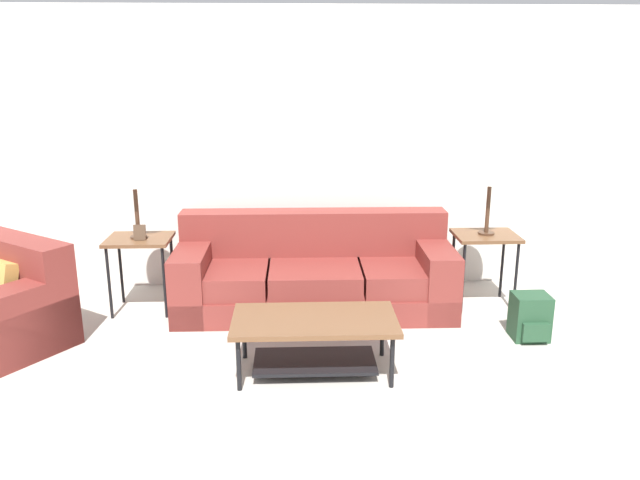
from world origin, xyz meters
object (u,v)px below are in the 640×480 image
(coffee_table, at_px, (315,332))
(table_lamp_right, at_px, (491,172))
(table_lamp_left, at_px, (134,175))
(couch, at_px, (314,276))
(side_table_right, at_px, (485,243))
(backpack, at_px, (530,317))
(side_table_left, at_px, (140,246))

(coffee_table, distance_m, table_lamp_right, 2.16)
(table_lamp_left, bearing_deg, table_lamp_right, 0.00)
(couch, xyz_separation_m, side_table_right, (1.50, 0.00, 0.28))
(table_lamp_right, relative_size, backpack, 1.86)
(side_table_right, bearing_deg, table_lamp_left, -180.00)
(coffee_table, relative_size, backpack, 3.13)
(side_table_right, height_order, backpack, side_table_right)
(table_lamp_right, bearing_deg, coffee_table, -141.73)
(side_table_right, height_order, table_lamp_right, table_lamp_right)
(side_table_left, xyz_separation_m, table_lamp_right, (3.00, -0.00, 0.62))
(couch, bearing_deg, table_lamp_left, 179.88)
(side_table_right, xyz_separation_m, backpack, (0.17, -0.72, -0.40))
(side_table_left, bearing_deg, couch, -0.12)
(side_table_left, xyz_separation_m, backpack, (3.17, -0.72, -0.40))
(couch, bearing_deg, coffee_table, -91.74)
(couch, height_order, side_table_right, couch)
(couch, height_order, side_table_left, couch)
(backpack, bearing_deg, table_lamp_right, 103.13)
(couch, xyz_separation_m, table_lamp_right, (1.50, 0.00, 0.91))
(coffee_table, relative_size, side_table_right, 1.72)
(coffee_table, xyz_separation_m, side_table_right, (1.54, 1.21, 0.28))
(couch, relative_size, table_lamp_right, 3.55)
(coffee_table, relative_size, table_lamp_right, 1.69)
(couch, bearing_deg, table_lamp_right, 0.12)
(backpack, bearing_deg, couch, 156.67)
(table_lamp_left, distance_m, table_lamp_right, 3.00)
(side_table_left, height_order, backpack, side_table_left)
(coffee_table, bearing_deg, couch, 88.26)
(table_lamp_left, xyz_separation_m, backpack, (3.17, -0.72, -1.03))
(side_table_right, xyz_separation_m, table_lamp_right, (0.00, -0.00, 0.62))
(side_table_right, bearing_deg, backpack, -76.87)
(side_table_left, height_order, side_table_right, same)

